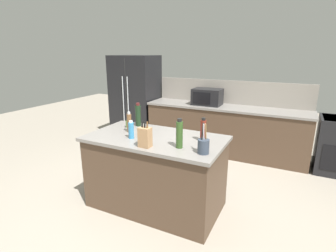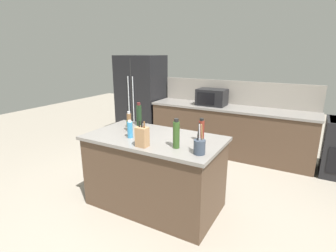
{
  "view_description": "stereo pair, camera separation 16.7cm",
  "coord_description": "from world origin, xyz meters",
  "px_view_note": "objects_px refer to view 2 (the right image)",
  "views": [
    {
      "loc": [
        1.5,
        -2.65,
        1.95
      ],
      "look_at": [
        0.0,
        0.35,
        0.99
      ],
      "focal_mm": 28.0,
      "sensor_mm": 36.0,
      "label": 1
    },
    {
      "loc": [
        1.64,
        -2.58,
        1.95
      ],
      "look_at": [
        0.0,
        0.35,
        0.99
      ],
      "focal_mm": 28.0,
      "sensor_mm": 36.0,
      "label": 2
    }
  ],
  "objects_px": {
    "olive_oil_bottle": "(176,134)",
    "vinegar_bottle": "(201,131)",
    "refrigerator": "(141,98)",
    "knife_block": "(142,137)",
    "microwave": "(212,97)",
    "wine_bottle": "(139,115)",
    "utensil_crock": "(199,146)",
    "spice_jar_oregano": "(128,123)",
    "pepper_grinder": "(129,122)",
    "dish_soap_bottle": "(130,130)"
  },
  "relations": [
    {
      "from": "utensil_crock",
      "to": "spice_jar_oregano",
      "type": "bearing_deg",
      "value": 160.4
    },
    {
      "from": "refrigerator",
      "to": "pepper_grinder",
      "type": "distance_m",
      "value": 2.61
    },
    {
      "from": "knife_block",
      "to": "refrigerator",
      "type": "bearing_deg",
      "value": 127.04
    },
    {
      "from": "microwave",
      "to": "vinegar_bottle",
      "type": "relative_size",
      "value": 1.95
    },
    {
      "from": "utensil_crock",
      "to": "dish_soap_bottle",
      "type": "distance_m",
      "value": 0.94
    },
    {
      "from": "refrigerator",
      "to": "vinegar_bottle",
      "type": "relative_size",
      "value": 6.67
    },
    {
      "from": "dish_soap_bottle",
      "to": "pepper_grinder",
      "type": "relative_size",
      "value": 0.82
    },
    {
      "from": "knife_block",
      "to": "wine_bottle",
      "type": "distance_m",
      "value": 0.86
    },
    {
      "from": "refrigerator",
      "to": "spice_jar_oregano",
      "type": "xyz_separation_m",
      "value": [
        1.22,
        -2.05,
        0.06
      ]
    },
    {
      "from": "knife_block",
      "to": "utensil_crock",
      "type": "distance_m",
      "value": 0.64
    },
    {
      "from": "microwave",
      "to": "wine_bottle",
      "type": "distance_m",
      "value": 1.91
    },
    {
      "from": "refrigerator",
      "to": "pepper_grinder",
      "type": "relative_size",
      "value": 6.99
    },
    {
      "from": "knife_block",
      "to": "utensil_crock",
      "type": "bearing_deg",
      "value": 11.08
    },
    {
      "from": "microwave",
      "to": "olive_oil_bottle",
      "type": "height_order",
      "value": "olive_oil_bottle"
    },
    {
      "from": "refrigerator",
      "to": "knife_block",
      "type": "height_order",
      "value": "refrigerator"
    },
    {
      "from": "refrigerator",
      "to": "knife_block",
      "type": "bearing_deg",
      "value": -54.8
    },
    {
      "from": "spice_jar_oregano",
      "to": "wine_bottle",
      "type": "bearing_deg",
      "value": 55.39
    },
    {
      "from": "vinegar_bottle",
      "to": "spice_jar_oregano",
      "type": "bearing_deg",
      "value": 175.8
    },
    {
      "from": "microwave",
      "to": "spice_jar_oregano",
      "type": "distance_m",
      "value": 2.06
    },
    {
      "from": "vinegar_bottle",
      "to": "utensil_crock",
      "type": "bearing_deg",
      "value": -70.1
    },
    {
      "from": "olive_oil_bottle",
      "to": "wine_bottle",
      "type": "bearing_deg",
      "value": 148.34
    },
    {
      "from": "dish_soap_bottle",
      "to": "spice_jar_oregano",
      "type": "height_order",
      "value": "dish_soap_bottle"
    },
    {
      "from": "pepper_grinder",
      "to": "wine_bottle",
      "type": "height_order",
      "value": "wine_bottle"
    },
    {
      "from": "refrigerator",
      "to": "spice_jar_oregano",
      "type": "distance_m",
      "value": 2.39
    },
    {
      "from": "olive_oil_bottle",
      "to": "spice_jar_oregano",
      "type": "bearing_deg",
      "value": 157.23
    },
    {
      "from": "microwave",
      "to": "dish_soap_bottle",
      "type": "distance_m",
      "value": 2.37
    },
    {
      "from": "olive_oil_bottle",
      "to": "vinegar_bottle",
      "type": "distance_m",
      "value": 0.36
    },
    {
      "from": "knife_block",
      "to": "wine_bottle",
      "type": "height_order",
      "value": "wine_bottle"
    },
    {
      "from": "utensil_crock",
      "to": "wine_bottle",
      "type": "height_order",
      "value": "wine_bottle"
    },
    {
      "from": "microwave",
      "to": "spice_jar_oregano",
      "type": "height_order",
      "value": "microwave"
    },
    {
      "from": "knife_block",
      "to": "dish_soap_bottle",
      "type": "xyz_separation_m",
      "value": [
        -0.3,
        0.18,
        -0.01
      ]
    },
    {
      "from": "microwave",
      "to": "wine_bottle",
      "type": "relative_size",
      "value": 1.67
    },
    {
      "from": "vinegar_bottle",
      "to": "refrigerator",
      "type": "bearing_deg",
      "value": 137.57
    },
    {
      "from": "pepper_grinder",
      "to": "utensil_crock",
      "type": "bearing_deg",
      "value": -14.24
    },
    {
      "from": "utensil_crock",
      "to": "pepper_grinder",
      "type": "distance_m",
      "value": 1.14
    },
    {
      "from": "olive_oil_bottle",
      "to": "wine_bottle",
      "type": "height_order",
      "value": "same"
    },
    {
      "from": "microwave",
      "to": "dish_soap_bottle",
      "type": "height_order",
      "value": "microwave"
    },
    {
      "from": "dish_soap_bottle",
      "to": "vinegar_bottle",
      "type": "bearing_deg",
      "value": 19.43
    },
    {
      "from": "refrigerator",
      "to": "knife_block",
      "type": "distance_m",
      "value": 3.18
    },
    {
      "from": "dish_soap_bottle",
      "to": "olive_oil_bottle",
      "type": "bearing_deg",
      "value": -3.24
    },
    {
      "from": "olive_oil_bottle",
      "to": "pepper_grinder",
      "type": "bearing_deg",
      "value": 163.69
    },
    {
      "from": "wine_bottle",
      "to": "utensil_crock",
      "type": "bearing_deg",
      "value": -26.51
    },
    {
      "from": "dish_soap_bottle",
      "to": "wine_bottle",
      "type": "relative_size",
      "value": 0.67
    },
    {
      "from": "spice_jar_oregano",
      "to": "wine_bottle",
      "type": "relative_size",
      "value": 0.35
    },
    {
      "from": "refrigerator",
      "to": "microwave",
      "type": "distance_m",
      "value": 1.71
    },
    {
      "from": "microwave",
      "to": "dish_soap_bottle",
      "type": "bearing_deg",
      "value": -94.05
    },
    {
      "from": "wine_bottle",
      "to": "knife_block",
      "type": "bearing_deg",
      "value": -52.38
    },
    {
      "from": "knife_block",
      "to": "pepper_grinder",
      "type": "relative_size",
      "value": 1.09
    },
    {
      "from": "olive_oil_bottle",
      "to": "utensil_crock",
      "type": "bearing_deg",
      "value": -8.19
    },
    {
      "from": "pepper_grinder",
      "to": "vinegar_bottle",
      "type": "bearing_deg",
      "value": 4.86
    }
  ]
}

